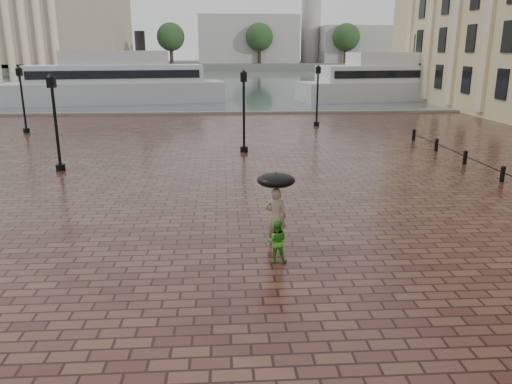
{
  "coord_description": "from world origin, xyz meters",
  "views": [
    {
      "loc": [
        1.84,
        -13.92,
        5.52
      ],
      "look_at": [
        2.8,
        0.61,
        1.4
      ],
      "focal_mm": 35.0,
      "sensor_mm": 36.0,
      "label": 1
    }
  ],
  "objects_px": {
    "adult_pedestrian": "(276,217)",
    "ferry_near": "(116,82)",
    "child_pedestrian": "(277,241)",
    "ferry_far": "(395,81)",
    "street_lamps": "(169,105)"
  },
  "relations": [
    {
      "from": "street_lamps",
      "to": "child_pedestrian",
      "type": "height_order",
      "value": "street_lamps"
    },
    {
      "from": "ferry_far",
      "to": "child_pedestrian",
      "type": "bearing_deg",
      "value": -122.64
    },
    {
      "from": "child_pedestrian",
      "to": "ferry_far",
      "type": "distance_m",
      "value": 49.26
    },
    {
      "from": "ferry_far",
      "to": "adult_pedestrian",
      "type": "bearing_deg",
      "value": -123.1
    },
    {
      "from": "adult_pedestrian",
      "to": "ferry_near",
      "type": "height_order",
      "value": "ferry_near"
    },
    {
      "from": "child_pedestrian",
      "to": "ferry_near",
      "type": "height_order",
      "value": "ferry_near"
    },
    {
      "from": "child_pedestrian",
      "to": "street_lamps",
      "type": "bearing_deg",
      "value": -68.84
    },
    {
      "from": "adult_pedestrian",
      "to": "ferry_far",
      "type": "distance_m",
      "value": 48.03
    },
    {
      "from": "child_pedestrian",
      "to": "ferry_far",
      "type": "bearing_deg",
      "value": -105.05
    },
    {
      "from": "child_pedestrian",
      "to": "adult_pedestrian",
      "type": "bearing_deg",
      "value": -87.43
    },
    {
      "from": "ferry_near",
      "to": "adult_pedestrian",
      "type": "bearing_deg",
      "value": -83.31
    },
    {
      "from": "adult_pedestrian",
      "to": "ferry_far",
      "type": "relative_size",
      "value": 0.08
    },
    {
      "from": "adult_pedestrian",
      "to": "ferry_far",
      "type": "bearing_deg",
      "value": -102.9
    },
    {
      "from": "adult_pedestrian",
      "to": "child_pedestrian",
      "type": "distance_m",
      "value": 1.31
    },
    {
      "from": "ferry_near",
      "to": "street_lamps",
      "type": "bearing_deg",
      "value": -82.15
    }
  ]
}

